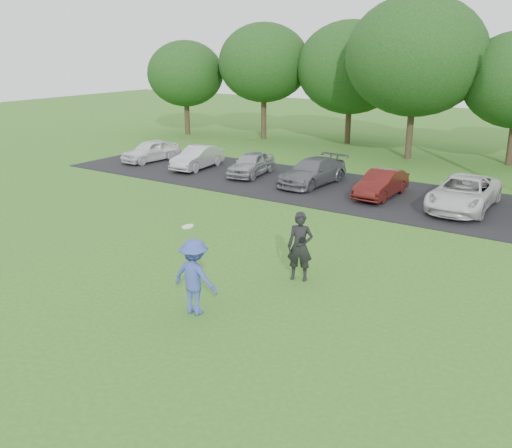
% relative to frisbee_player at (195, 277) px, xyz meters
% --- Properties ---
extents(ground, '(100.00, 100.00, 0.00)m').
position_rel_frisbee_player_xyz_m(ground, '(-0.42, -0.30, -0.92)').
color(ground, '#346F1F').
rests_on(ground, ground).
extents(parking_lot, '(32.00, 6.50, 0.03)m').
position_rel_frisbee_player_xyz_m(parking_lot, '(-0.42, 12.70, -0.91)').
color(parking_lot, black).
rests_on(parking_lot, ground).
extents(frisbee_player, '(1.23, 0.75, 2.16)m').
position_rel_frisbee_player_xyz_m(frisbee_player, '(0.00, 0.00, 0.00)').
color(frisbee_player, '#3D4DAC').
rests_on(frisbee_player, ground).
extents(camera_bystander, '(0.80, 0.65, 1.89)m').
position_rel_frisbee_player_xyz_m(camera_bystander, '(1.04, 3.13, 0.02)').
color(camera_bystander, black).
rests_on(camera_bystander, ground).
extents(parked_cars, '(28.26, 4.63, 1.25)m').
position_rel_frisbee_player_xyz_m(parked_cars, '(-0.24, 12.70, -0.31)').
color(parked_cars, white).
rests_on(parked_cars, parking_lot).
extents(tree_row, '(42.39, 9.85, 8.64)m').
position_rel_frisbee_player_xyz_m(tree_row, '(1.09, 22.46, 3.99)').
color(tree_row, '#38281C').
rests_on(tree_row, ground).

